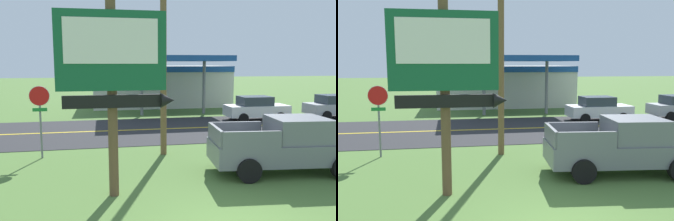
% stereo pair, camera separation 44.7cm
% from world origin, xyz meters
% --- Properties ---
extents(road_asphalt, '(140.00, 8.00, 0.02)m').
position_xyz_m(road_asphalt, '(0.00, 13.00, 0.01)').
color(road_asphalt, '#2B2B2D').
rests_on(road_asphalt, ground).
extents(road_centre_line, '(126.00, 0.20, 0.01)m').
position_xyz_m(road_centre_line, '(0.00, 13.00, 0.02)').
color(road_centre_line, gold).
rests_on(road_centre_line, road_asphalt).
extents(motel_sign, '(3.26, 0.54, 5.57)m').
position_xyz_m(motel_sign, '(-2.46, 3.06, 3.70)').
color(motel_sign, brown).
rests_on(motel_sign, ground).
extents(stop_sign, '(0.80, 0.08, 2.95)m').
position_xyz_m(stop_sign, '(-5.27, 7.79, 2.03)').
color(stop_sign, slate).
rests_on(stop_sign, ground).
extents(utility_pole, '(1.93, 0.26, 8.77)m').
position_xyz_m(utility_pole, '(-0.29, 7.48, 4.69)').
color(utility_pole, brown).
rests_on(utility_pole, ground).
extents(gas_station, '(12.00, 11.50, 4.40)m').
position_xyz_m(gas_station, '(2.48, 24.43, 1.94)').
color(gas_station, beige).
rests_on(gas_station, ground).
extents(pickup_grey_parked_on_lawn, '(5.36, 2.60, 1.96)m').
position_xyz_m(pickup_grey_parked_on_lawn, '(3.56, 4.28, 0.96)').
color(pickup_grey_parked_on_lawn, slate).
rests_on(pickup_grey_parked_on_lawn, ground).
extents(car_silver_near_lane, '(4.20, 2.00, 1.64)m').
position_xyz_m(car_silver_near_lane, '(13.44, 15.00, 0.83)').
color(car_silver_near_lane, '#A8AAAF').
rests_on(car_silver_near_lane, ground).
extents(car_white_mid_lane, '(4.20, 2.00, 1.64)m').
position_xyz_m(car_white_mid_lane, '(7.42, 15.00, 0.83)').
color(car_white_mid_lane, silver).
rests_on(car_white_mid_lane, ground).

